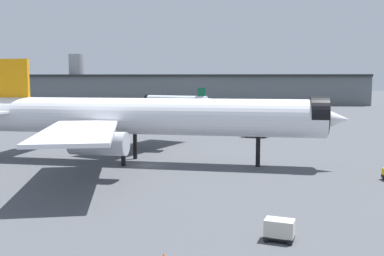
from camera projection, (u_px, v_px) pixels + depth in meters
ground at (149, 165)px, 68.85m from camera, size 900.00×900.00×0.00m
airliner_near_gate at (143, 117)px, 69.77m from camera, size 62.41×56.00×16.85m
airliner_far_taxiway at (176, 99)px, 202.16m from camera, size 32.96×29.70×9.86m
terminal_building at (189, 89)px, 239.91m from camera, size 186.79×49.79×27.56m
service_truck_front at (256, 131)px, 101.64m from camera, size 5.96×4.10×3.00m
baggage_cart_trailing at (279, 229)px, 36.22m from camera, size 2.81×2.60×1.82m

